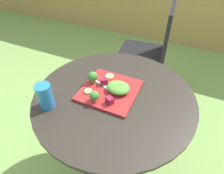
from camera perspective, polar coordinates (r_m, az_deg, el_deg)
ground_plane at (r=1.56m, az=0.46°, el=-22.48°), size 12.00×12.00×0.00m
patio_table at (r=1.18m, az=0.57°, el=-12.81°), size 0.81×0.81×0.74m
patio_chair at (r=1.84m, az=12.07°, el=11.64°), size 0.49×0.49×0.90m
salad_plate at (r=0.98m, az=-0.68°, el=-1.01°), size 0.28×0.28×0.01m
drinking_glass at (r=0.92m, az=-19.25°, el=-2.93°), size 0.07×0.07×0.13m
fork at (r=0.99m, az=-2.67°, el=0.51°), size 0.15×0.06×0.00m
lettuce_mound at (r=0.95m, az=1.84°, el=-0.20°), size 0.12×0.10×0.04m
broccoli_floret_0 at (r=0.89m, az=-5.29°, el=-2.63°), size 0.04×0.04×0.05m
broccoli_floret_1 at (r=1.00m, az=-5.81°, el=3.10°), size 0.05×0.05×0.06m
cucumber_slice_0 at (r=1.05m, az=-0.76°, el=3.26°), size 0.05×0.05×0.01m
cucumber_slice_1 at (r=0.96m, az=-7.15°, el=-1.25°), size 0.04×0.04×0.01m
beet_chunk_0 at (r=0.89m, az=-0.76°, el=-4.02°), size 0.04×0.04×0.03m
beet_chunk_1 at (r=0.99m, az=-2.41°, el=1.65°), size 0.05×0.04×0.04m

